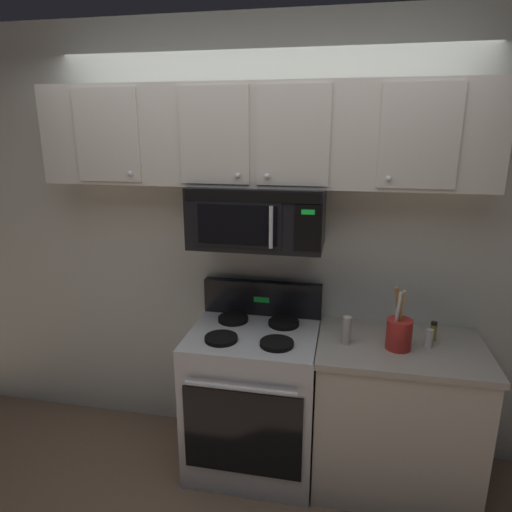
{
  "coord_description": "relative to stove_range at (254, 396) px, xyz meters",
  "views": [
    {
      "loc": [
        0.5,
        -1.99,
        2.06
      ],
      "look_at": [
        0.0,
        0.49,
        1.35
      ],
      "focal_mm": 31.85,
      "sensor_mm": 36.0,
      "label": 1
    }
  ],
  "objects": [
    {
      "name": "pepper_mill",
      "position": [
        0.54,
        -0.05,
        0.51
      ],
      "size": [
        0.05,
        0.05,
        0.16
      ],
      "primitive_type": "cylinder",
      "color": "#B7B2A8",
      "rests_on": "counter_segment"
    },
    {
      "name": "ground_plane",
      "position": [
        0.0,
        -0.42,
        -0.47
      ],
      "size": [
        8.0,
        8.0,
        0.0
      ],
      "primitive_type": "plane",
      "color": "#7A604C"
    },
    {
      "name": "stove_range",
      "position": [
        0.0,
        0.0,
        0.0
      ],
      "size": [
        0.76,
        0.69,
        1.12
      ],
      "color": "#B7BABF",
      "rests_on": "ground_plane"
    },
    {
      "name": "utensil_crock_red",
      "position": [
        0.82,
        -0.05,
        0.53
      ],
      "size": [
        0.14,
        0.14,
        0.36
      ],
      "color": "red",
      "rests_on": "counter_segment"
    },
    {
      "name": "salt_shaker",
      "position": [
        0.98,
        -0.0,
        0.48
      ],
      "size": [
        0.04,
        0.04,
        0.11
      ],
      "color": "white",
      "rests_on": "counter_segment"
    },
    {
      "name": "back_wall",
      "position": [
        0.0,
        0.37,
        0.88
      ],
      "size": [
        5.2,
        0.1,
        2.7
      ],
      "primitive_type": "cube",
      "color": "silver",
      "rests_on": "ground_plane"
    },
    {
      "name": "spice_jar",
      "position": [
        1.02,
        0.09,
        0.49
      ],
      "size": [
        0.04,
        0.04,
        0.11
      ],
      "color": "olive",
      "rests_on": "counter_segment"
    },
    {
      "name": "over_range_microwave",
      "position": [
        -0.0,
        0.12,
        1.11
      ],
      "size": [
        0.76,
        0.43,
        0.35
      ],
      "color": "black"
    },
    {
      "name": "upper_cabinets",
      "position": [
        -0.0,
        0.15,
        1.56
      ],
      "size": [
        2.5,
        0.36,
        0.55
      ],
      "color": "#BCB7AD"
    },
    {
      "name": "counter_segment",
      "position": [
        0.84,
        0.01,
        -0.02
      ],
      "size": [
        0.93,
        0.65,
        0.9
      ],
      "color": "#BCB7AD",
      "rests_on": "ground_plane"
    }
  ]
}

